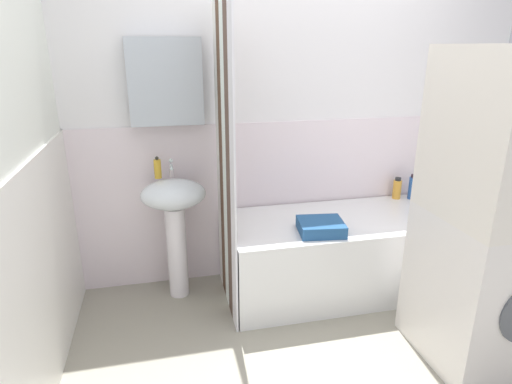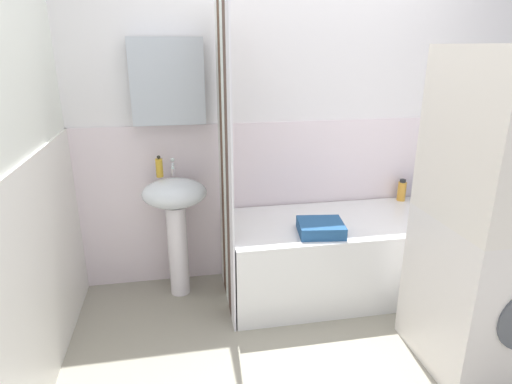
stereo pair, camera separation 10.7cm
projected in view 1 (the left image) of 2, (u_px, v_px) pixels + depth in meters
The scene contains 12 objects.
ground_plane at pixel (345, 376), 2.39m from camera, with size 4.80×5.60×0.04m, color gray.
wall_back_tiled at pixel (279, 129), 3.18m from camera, with size 3.60×0.18×2.40m.
wall_left_tiled at pixel (20, 183), 2.02m from camera, with size 0.07×1.81×2.40m.
sink at pixel (175, 213), 2.95m from camera, with size 0.44×0.34×0.87m.
faucet at pixel (171, 168), 2.93m from camera, with size 0.03×0.12×0.12m.
soap_dispenser at pixel (158, 168), 2.91m from camera, with size 0.05×0.05×0.15m.
bathtub at pixel (339, 254), 3.15m from camera, with size 1.63×0.73×0.56m, color white.
shower_curtain at pixel (225, 166), 2.74m from camera, with size 0.01×0.73×2.00m.
conditioner_bottle at pixel (413, 187), 3.43m from camera, with size 0.07×0.07×0.20m.
lotion_bottle at pixel (397, 189), 3.44m from camera, with size 0.07×0.07×0.17m.
towel_folded at pixel (321, 227), 2.82m from camera, with size 0.29×0.26×0.08m, color #245083.
washer_dryer_stack at pixel (496, 216), 2.29m from camera, with size 0.63×0.65×1.73m.
Camera 1 is at (-0.91, -1.77, 1.73)m, focal length 30.16 mm.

